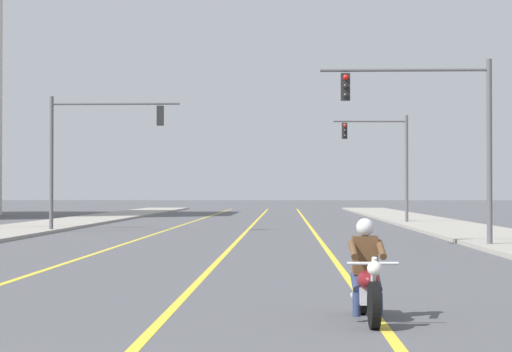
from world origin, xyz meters
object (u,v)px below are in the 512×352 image
Objects in this scene: motorcycle_with_rider at (367,280)px; traffic_signal_near_left at (89,141)px; traffic_signal_near_right at (439,122)px; traffic_signal_mid_right at (386,153)px.

motorcycle_with_rider is 31.35m from traffic_signal_near_left.
traffic_signal_near_left reaches higher than motorcycle_with_rider.
traffic_signal_near_left is (-13.96, 11.73, 0.02)m from traffic_signal_near_right.
traffic_signal_mid_right is (14.64, 11.20, -0.10)m from traffic_signal_near_left.
traffic_signal_near_right is at bearing -40.04° from traffic_signal_near_left.
traffic_signal_mid_right is at bearing 37.41° from traffic_signal_near_left.
traffic_signal_near_left is at bearing 108.83° from motorcycle_with_rider.
traffic_signal_near_left is at bearing -142.59° from traffic_signal_mid_right.
traffic_signal_near_right is at bearing -91.71° from traffic_signal_mid_right.
motorcycle_with_rider is 0.35× the size of traffic_signal_near_left.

